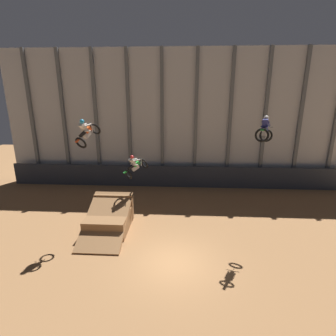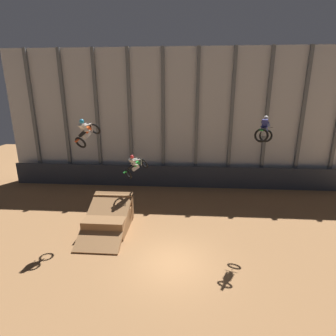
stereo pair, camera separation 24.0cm
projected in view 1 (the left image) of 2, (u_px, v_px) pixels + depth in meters
ground_plane at (173, 263)px, 13.68m from camera, size 60.00×60.00×0.00m
arena_back_wall at (179, 120)px, 23.74m from camera, size 32.00×0.40×12.28m
lower_barrier at (178, 177)px, 24.36m from camera, size 31.36×0.20×2.00m
dirt_ramp at (110, 218)px, 17.06m from camera, size 2.61×4.55×2.04m
rider_bike_left_air at (87, 133)px, 14.96m from camera, size 1.32×1.87×1.69m
rider_bike_center_air at (135, 166)px, 17.79m from camera, size 1.72×1.67×1.67m
rider_bike_right_air at (264, 131)px, 14.22m from camera, size 1.35×1.76×1.55m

